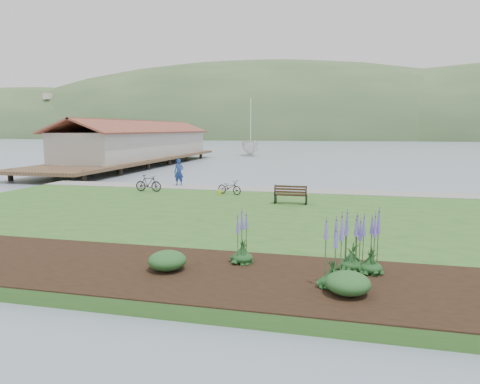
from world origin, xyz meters
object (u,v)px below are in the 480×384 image
(park_bench, at_px, (291,194))
(bicycle_a, at_px, (229,187))
(person, at_px, (179,170))
(sailboat, at_px, (251,156))

(park_bench, bearing_deg, bicycle_a, 148.37)
(park_bench, distance_m, person, 10.24)
(bicycle_a, distance_m, sailboat, 44.79)
(park_bench, distance_m, bicycle_a, 4.77)
(bicycle_a, bearing_deg, sailboat, 31.15)
(park_bench, xyz_separation_m, sailboat, (-12.02, 46.59, -0.93))
(sailboat, bearing_deg, park_bench, -97.55)
(person, distance_m, sailboat, 41.15)
(park_bench, relative_size, sailboat, 0.06)
(person, xyz_separation_m, bicycle_a, (4.50, -3.10, -0.67))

